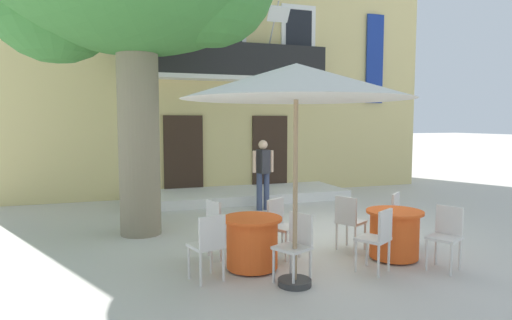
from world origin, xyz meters
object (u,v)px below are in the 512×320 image
Objects in this scene: cafe_table_near_tree at (252,242)px; cafe_table_middle at (394,234)px; cafe_chair_near_tree_2 at (280,223)px; cafe_chair_near_tree_0 at (209,243)px; cafe_chair_middle_0 at (446,233)px; cafe_chair_near_tree_1 at (296,242)px; cafe_chair_middle_1 at (401,216)px; cafe_chair_near_tree_3 at (219,224)px; cafe_chair_middle_2 at (349,219)px; pedestrian_near_entrance at (263,171)px; cafe_umbrella at (296,83)px; cafe_chair_middle_3 at (378,236)px.

cafe_table_middle is (2.23, -0.26, 0.00)m from cafe_table_near_tree.
cafe_chair_near_tree_0 is at bearing -151.37° from cafe_chair_near_tree_2.
cafe_chair_middle_0 reaches higher than cafe_table_middle.
cafe_chair_middle_1 is at bearing 21.14° from cafe_chair_near_tree_1.
cafe_chair_near_tree_0 is 1.16m from cafe_chair_near_tree_1.
cafe_table_near_tree is 2.79m from cafe_chair_middle_0.
cafe_chair_middle_0 is (2.24, -0.25, 0.00)m from cafe_chair_near_tree_1.
cafe_chair_near_tree_1 is at bearing -101.33° from cafe_chair_near_tree_2.
cafe_chair_middle_2 is (2.10, -0.33, 0.00)m from cafe_chair_near_tree_3.
cafe_chair_near_tree_2 is (0.22, 1.08, 0.00)m from cafe_chair_near_tree_1.
cafe_table_near_tree is at bearing 161.37° from cafe_chair_middle_0.
pedestrian_near_entrance is (-0.66, 4.19, 0.56)m from cafe_table_middle.
cafe_table_near_tree is 0.77m from cafe_chair_near_tree_1.
cafe_table_near_tree is 0.95× the size of cafe_chair_near_tree_0.
cafe_chair_near_tree_2 is at bearing 28.63° from cafe_chair_near_tree_0.
cafe_chair_near_tree_2 is 0.31× the size of cafe_umbrella.
cafe_chair_near_tree_0 is at bearing -118.35° from pedestrian_near_entrance.
cafe_table_near_tree is at bearing -111.81° from pedestrian_near_entrance.
cafe_chair_near_tree_2 is 1.77m from cafe_table_middle.
cafe_chair_middle_0 is 4.96m from pedestrian_near_entrance.
cafe_chair_near_tree_3 and cafe_chair_middle_3 have the same top height.
pedestrian_near_entrance is at bearing 90.67° from cafe_chair_middle_3.
cafe_table_middle is at bearing 36.45° from cafe_chair_middle_3.
cafe_chair_near_tree_2 is at bearing 76.60° from cafe_umbrella.
cafe_umbrella is at bearing -118.38° from cafe_chair_near_tree_1.
cafe_chair_middle_3 is at bearing -10.37° from cafe_chair_near_tree_0.
pedestrian_near_entrance reaches higher than cafe_chair_near_tree_1.
pedestrian_near_entrance reaches higher than cafe_chair_middle_0.
cafe_chair_middle_1 is (3.46, 0.56, 0.00)m from cafe_chair_near_tree_0.
cafe_chair_near_tree_0 is 1.00× the size of cafe_chair_middle_3.
cafe_umbrella reaches higher than pedestrian_near_entrance.
cafe_chair_near_tree_1 and cafe_chair_middle_0 have the same top height.
cafe_table_near_tree is 0.95× the size of cafe_chair_near_tree_2.
cafe_chair_middle_2 is (2.49, 0.63, 0.00)m from cafe_chair_near_tree_0.
cafe_chair_middle_2 is at bearing 125.80° from cafe_table_middle.
cafe_chair_middle_0 is 1.00× the size of cafe_chair_middle_1.
cafe_chair_near_tree_0 and cafe_chair_middle_1 have the same top height.
cafe_chair_near_tree_2 is 2.16m from cafe_chair_middle_1.
pedestrian_near_entrance is (1.17, 4.57, 0.43)m from cafe_chair_near_tree_1.
cafe_chair_middle_3 is (-1.02, 0.18, 0.00)m from cafe_chair_middle_0.
cafe_chair_middle_3 is 0.31× the size of cafe_umbrella.
cafe_table_middle is at bearing -54.20° from cafe_chair_middle_2.
cafe_table_near_tree is at bearing 21.92° from cafe_chair_near_tree_0.
cafe_chair_middle_1 is at bearing 23.29° from cafe_umbrella.
cafe_chair_near_tree_3 is 1.00× the size of cafe_chair_middle_2.
cafe_chair_near_tree_0 is at bearing -165.72° from cafe_chair_middle_2.
cafe_chair_middle_1 is at bearing 9.13° from cafe_chair_near_tree_0.
cafe_umbrella reaches higher than cafe_chair_middle_3.
pedestrian_near_entrance reaches higher than cafe_chair_middle_2.
cafe_table_middle is 0.77m from cafe_chair_middle_1.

